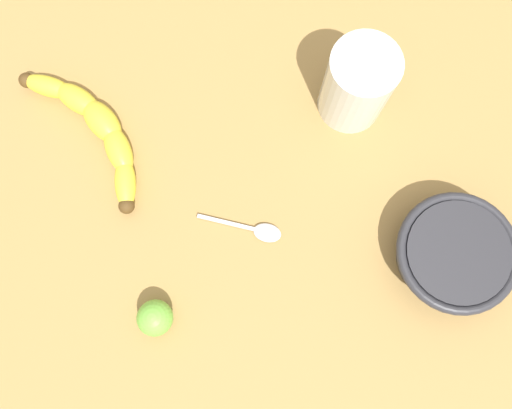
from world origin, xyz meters
TOP-DOWN VIEW (x-y plane):
  - wooden_tabletop at (0.00, 0.00)cm, footprint 120.00×120.00cm
  - banana at (18.34, -16.03)cm, footprint 12.98×22.58cm
  - smoothie_glass at (-15.39, -11.29)cm, footprint 8.58×8.58cm
  - ceramic_bowl at (-21.24, 11.79)cm, footprint 14.89×14.89cm
  - lime_fruit at (15.94, 9.89)cm, footprint 4.43×4.43cm
  - teaspoon at (0.50, 2.76)cm, footprint 10.54×6.60cm

SIDE VIEW (x-z plane):
  - wooden_tabletop at x=0.00cm, z-range 0.00..3.00cm
  - teaspoon at x=0.50cm, z-range 3.00..3.80cm
  - banana at x=18.34cm, z-range 3.00..6.74cm
  - lime_fruit at x=15.94cm, z-range 3.00..7.43cm
  - ceramic_bowl at x=-21.24cm, z-range 3.48..8.44cm
  - smoothie_glass at x=-15.39cm, z-range 2.51..14.32cm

